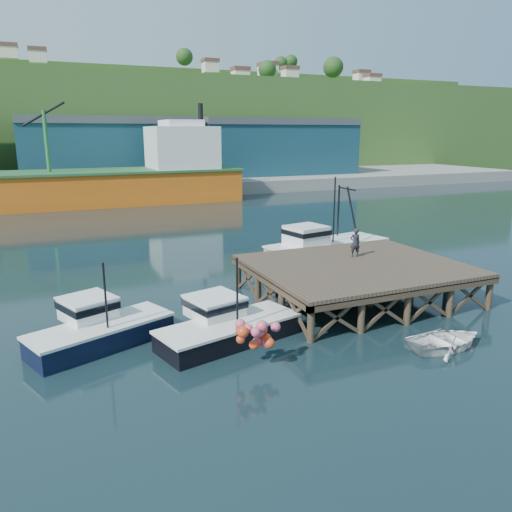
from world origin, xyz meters
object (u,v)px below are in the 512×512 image
dinghy (447,340)px  boat_navy (98,327)px  dockworker (355,243)px  trawler (325,246)px  boat_black (226,325)px

dinghy → boat_navy: bearing=65.3°
dockworker → trawler: bearing=-92.1°
dinghy → dockworker: size_ratio=2.10×
boat_navy → dockworker: size_ratio=3.89×
trawler → dockworker: trawler is taller
boat_black → dinghy: boat_black is taller
boat_navy → dinghy: boat_navy is taller
boat_black → trawler: bearing=27.1°
boat_black → trawler: 15.85m
trawler → dinghy: size_ratio=2.69×
boat_black → boat_navy: bearing=146.4°
dinghy → boat_black: bearing=61.8°
boat_black → dockworker: (10.21, 4.37, 2.24)m
boat_black → dockworker: bearing=8.6°
boat_black → trawler: (11.84, 10.53, 0.56)m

